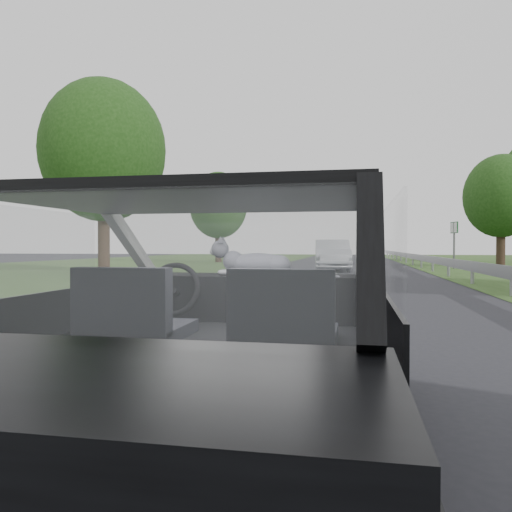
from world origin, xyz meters
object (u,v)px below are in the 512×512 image
at_px(other_car, 332,255).
at_px(highway_sign, 454,245).
at_px(subject_car, 220,330).
at_px(cat, 258,263).

height_order(other_car, highway_sign, highway_sign).
bearing_deg(other_car, subject_car, -94.16).
bearing_deg(highway_sign, cat, -113.67).
xyz_separation_m(subject_car, cat, (0.10, 0.59, 0.36)).
distance_m(subject_car, highway_sign, 25.70).
relative_size(subject_car, cat, 6.87).
bearing_deg(cat, other_car, 92.44).
relative_size(cat, other_car, 0.13).
distance_m(subject_car, cat, 0.70).
height_order(cat, highway_sign, highway_sign).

